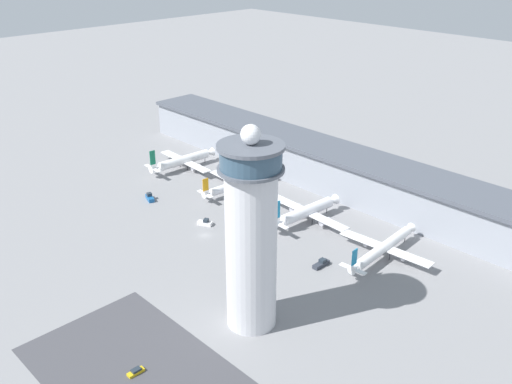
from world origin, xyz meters
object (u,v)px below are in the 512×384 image
airplane_gate_charlie (307,211)px  service_truck_catering (205,223)px  control_tower (251,235)px  airplane_gate_bravo (239,184)px  airplane_gate_alpha (184,160)px  service_truck_baggage (321,264)px  service_truck_fuel (150,198)px  airplane_gate_delta (384,248)px  car_grey_coupe (136,372)px

airplane_gate_charlie → service_truck_catering: 40.34m
control_tower → airplane_gate_charlie: (-31.00, 59.68, -24.63)m
control_tower → airplane_gate_bravo: bearing=139.8°
airplane_gate_alpha → service_truck_baggage: size_ratio=5.32×
airplane_gate_charlie → service_truck_baggage: (25.49, -21.24, -3.65)m
airplane_gate_bravo → service_truck_fuel: size_ratio=5.98×
control_tower → airplane_gate_delta: size_ratio=1.48×
car_grey_coupe → airplane_gate_delta: bearing=83.3°
service_truck_baggage → car_grey_coupe: size_ratio=1.49×
service_truck_catering → airplane_gate_alpha: bearing=150.4°
airplane_gate_charlie → airplane_gate_alpha: bearing=-179.3°
airplane_gate_delta → car_grey_coupe: bearing=-96.7°
car_grey_coupe → service_truck_catering: bearing=128.3°
control_tower → service_truck_fuel: (-91.11, 26.49, -28.09)m
airplane_gate_alpha → airplane_gate_charlie: (78.41, 0.90, 0.21)m
service_truck_fuel → service_truck_baggage: (85.59, 11.94, -0.19)m
airplane_gate_alpha → airplane_gate_charlie: 78.41m
service_truck_catering → airplane_gate_charlie: bearing=50.0°
airplane_gate_charlie → service_truck_baggage: 33.38m
service_truck_baggage → service_truck_catering: bearing=-169.5°
airplane_gate_bravo → airplane_gate_charlie: (39.97, -0.20, 0.86)m
airplane_gate_alpha → car_grey_coupe: airplane_gate_alpha is taller
airplane_gate_bravo → car_grey_coupe: bearing=-55.7°
service_truck_catering → car_grey_coupe: size_ratio=1.36×
airplane_gate_charlie → airplane_gate_delta: (37.05, -1.38, -0.37)m
airplane_gate_bravo → control_tower: bearing=-40.2°
airplane_gate_alpha → car_grey_coupe: (104.34, -95.48, -3.77)m
control_tower → airplane_gate_charlie: 71.62m
service_truck_fuel → control_tower: bearing=-16.2°
airplane_gate_charlie → service_truck_baggage: bearing=-39.8°
control_tower → airplane_gate_charlie: size_ratio=1.54×
service_truck_catering → car_grey_coupe: 83.58m
airplane_gate_bravo → service_truck_catering: size_ratio=6.53×
service_truck_fuel → service_truck_baggage: 86.42m
control_tower → airplane_gate_charlie: bearing=117.5°
airplane_gate_alpha → control_tower: bearing=-28.2°
airplane_gate_alpha → airplane_gate_bravo: (38.43, 1.11, -0.65)m
service_truck_catering → service_truck_baggage: (51.33, 9.52, -0.05)m
airplane_gate_bravo → service_truck_catering: 34.16m
control_tower → service_truck_fuel: size_ratio=8.86×
airplane_gate_charlie → service_truck_baggage: size_ratio=5.75×
service_truck_baggage → control_tower: bearing=-81.8°
airplane_gate_delta → service_truck_catering: airplane_gate_delta is taller
airplane_gate_alpha → service_truck_fuel: size_ratio=5.32×
airplane_gate_charlie → airplane_gate_delta: airplane_gate_charlie is taller
control_tower → airplane_gate_delta: 63.72m
car_grey_coupe → airplane_gate_alpha: bearing=137.5°
service_truck_baggage → airplane_gate_bravo: bearing=161.9°
control_tower → car_grey_coupe: (-5.07, -36.71, -28.61)m
control_tower → service_truck_fuel: control_tower is taller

